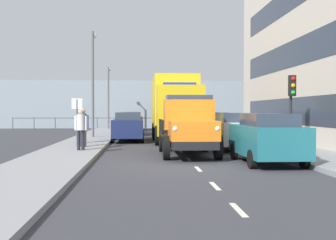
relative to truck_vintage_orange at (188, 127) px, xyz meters
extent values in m
plane|color=#38383D|center=(0.12, -5.36, -1.18)|extent=(80.00, 80.00, 0.00)
cube|color=gray|center=(-4.69, -5.36, -1.10)|extent=(2.66, 38.59, 0.15)
cube|color=gray|center=(4.93, -5.36, -1.10)|extent=(2.66, 38.59, 0.15)
cube|color=silver|center=(0.12, 9.13, -1.17)|extent=(0.12, 1.10, 0.01)
cube|color=silver|center=(0.12, 6.70, -1.17)|extent=(0.12, 1.10, 0.01)
cube|color=silver|center=(0.12, 3.76, -1.17)|extent=(0.12, 1.10, 0.01)
cube|color=silver|center=(0.12, 1.06, -1.17)|extent=(0.12, 1.10, 0.01)
cube|color=silver|center=(0.12, -1.91, -1.17)|extent=(0.12, 1.10, 0.01)
cube|color=silver|center=(0.12, -4.72, -1.17)|extent=(0.12, 1.10, 0.01)
cube|color=silver|center=(0.12, -7.42, -1.17)|extent=(0.12, 1.10, 0.01)
cube|color=silver|center=(0.12, -9.83, -1.17)|extent=(0.12, 1.10, 0.01)
cube|color=silver|center=(0.12, -12.39, -1.17)|extent=(0.12, 1.10, 0.01)
cube|color=silver|center=(0.12, -15.02, -1.17)|extent=(0.12, 1.10, 0.01)
cube|color=silver|center=(0.12, -17.27, -1.17)|extent=(0.12, 1.10, 0.01)
cube|color=silver|center=(0.12, -20.00, -1.17)|extent=(0.12, 1.10, 0.01)
cube|color=silver|center=(0.12, -22.48, -1.17)|extent=(0.12, 1.10, 0.01)
cube|color=#2D3847|center=(-6.05, -1.97, 0.62)|extent=(0.08, 22.53, 1.40)
cube|color=#2D3847|center=(-6.05, -1.97, 3.62)|extent=(0.08, 22.53, 1.40)
cube|color=#84939E|center=(0.12, -27.66, 1.32)|extent=(80.00, 0.80, 5.00)
cylinder|color=#4C5156|center=(-13.88, -24.06, -0.58)|extent=(0.08, 0.08, 1.20)
cylinder|color=#4C5156|center=(-11.88, -24.06, -0.58)|extent=(0.08, 0.08, 1.20)
cylinder|color=#4C5156|center=(-9.88, -24.06, -0.58)|extent=(0.08, 0.08, 1.20)
cylinder|color=#4C5156|center=(-7.88, -24.06, -0.58)|extent=(0.08, 0.08, 1.20)
cylinder|color=#4C5156|center=(-5.88, -24.06, -0.58)|extent=(0.08, 0.08, 1.20)
cylinder|color=#4C5156|center=(-3.88, -24.06, -0.58)|extent=(0.08, 0.08, 1.20)
cylinder|color=#4C5156|center=(-1.88, -24.06, -0.58)|extent=(0.08, 0.08, 1.20)
cylinder|color=#4C5156|center=(0.12, -24.06, -0.58)|extent=(0.08, 0.08, 1.20)
cylinder|color=#4C5156|center=(2.12, -24.06, -0.58)|extent=(0.08, 0.08, 1.20)
cylinder|color=#4C5156|center=(4.12, -24.06, -0.58)|extent=(0.08, 0.08, 1.20)
cylinder|color=#4C5156|center=(6.12, -24.06, -0.58)|extent=(0.08, 0.08, 1.20)
cylinder|color=#4C5156|center=(8.12, -24.06, -0.58)|extent=(0.08, 0.08, 1.20)
cylinder|color=#4C5156|center=(10.12, -24.06, -0.58)|extent=(0.08, 0.08, 1.20)
cylinder|color=#4C5156|center=(12.12, -24.06, -0.58)|extent=(0.08, 0.08, 1.20)
cylinder|color=#4C5156|center=(14.12, -24.06, -0.58)|extent=(0.08, 0.08, 1.20)
cube|color=#4C5156|center=(0.12, -24.06, -0.06)|extent=(28.00, 0.08, 0.08)
cube|color=black|center=(0.00, -0.38, -0.58)|extent=(1.64, 5.60, 0.30)
cube|color=orange|center=(0.00, 1.47, -0.08)|extent=(1.72, 1.90, 0.70)
cube|color=silver|center=(0.00, 2.36, -0.11)|extent=(1.16, 0.08, 0.56)
sphere|color=white|center=(-0.73, 2.36, 0.02)|extent=(0.20, 0.20, 0.20)
sphere|color=white|center=(0.73, 2.36, 0.02)|extent=(0.20, 0.20, 0.20)
cube|color=orange|center=(0.00, -0.04, 0.50)|extent=(1.93, 1.34, 1.15)
cube|color=#2D3847|center=(0.00, -0.04, 0.97)|extent=(1.78, 1.23, 0.56)
cube|color=#2D2319|center=(0.00, -1.72, -0.35)|extent=(2.10, 2.80, 0.16)
cube|color=black|center=(-1.01, -1.72, -0.03)|extent=(0.08, 2.80, 0.56)
cube|color=black|center=(1.01, -1.72, -0.03)|extent=(0.08, 2.80, 0.56)
cylinder|color=black|center=(-0.97, 1.30, -0.73)|extent=(0.24, 0.90, 0.90)
cylinder|color=black|center=(0.97, 1.30, -0.73)|extent=(0.24, 0.90, 0.90)
cylinder|color=black|center=(-0.97, -1.92, -0.73)|extent=(0.24, 0.90, 0.90)
cylinder|color=black|center=(0.97, -1.92, -0.73)|extent=(0.24, 0.90, 0.90)
cube|color=gold|center=(-0.12, -5.18, 0.64)|extent=(2.40, 2.21, 2.60)
cube|color=#2D3847|center=(-0.12, -5.18, 1.21)|extent=(2.20, 2.04, 0.80)
cube|color=#1933B2|center=(-0.12, -5.18, 2.04)|extent=(1.75, 0.20, 0.16)
cube|color=gold|center=(-0.12, -9.17, 1.19)|extent=(2.50, 5.95, 3.00)
cube|color=black|center=(-0.12, -8.24, -0.48)|extent=(2.00, 8.07, 0.36)
cylinder|color=black|center=(-1.27, -5.26, -0.66)|extent=(0.28, 1.04, 1.04)
cylinder|color=black|center=(1.03, -5.26, -0.66)|extent=(0.28, 1.04, 1.04)
cylinder|color=black|center=(-1.27, -8.87, -0.66)|extent=(0.28, 1.04, 1.04)
cylinder|color=black|center=(1.03, -8.87, -0.66)|extent=(0.28, 1.04, 1.04)
cylinder|color=black|center=(-1.27, -11.00, -0.66)|extent=(0.28, 1.04, 1.04)
cylinder|color=black|center=(1.03, -11.00, -0.66)|extent=(0.28, 1.04, 1.04)
cube|color=#1E6670|center=(-2.41, 2.54, -0.38)|extent=(1.77, 4.02, 1.00)
cube|color=#2D3847|center=(-2.41, 2.74, 0.33)|extent=(1.46, 2.21, 0.42)
cylinder|color=black|center=(-1.57, 1.30, -0.88)|extent=(0.18, 0.60, 0.60)
cylinder|color=black|center=(-3.26, 1.30, -0.88)|extent=(0.18, 0.60, 0.60)
cylinder|color=black|center=(-1.57, 3.79, -0.88)|extent=(0.18, 0.60, 0.60)
cylinder|color=black|center=(-3.26, 3.79, -0.88)|extent=(0.18, 0.60, 0.60)
cube|color=white|center=(-2.41, -2.90, -0.38)|extent=(1.72, 4.58, 1.00)
cube|color=#2D3847|center=(-2.41, -2.70, 0.33)|extent=(1.41, 2.52, 0.42)
cylinder|color=black|center=(-1.60, -4.32, -0.88)|extent=(0.18, 0.60, 0.60)
cylinder|color=black|center=(-3.23, -4.32, -0.88)|extent=(0.18, 0.60, 0.60)
cylinder|color=black|center=(-1.60, -1.48, -0.88)|extent=(0.18, 0.60, 0.60)
cylinder|color=black|center=(-3.23, -1.48, -0.88)|extent=(0.18, 0.60, 0.60)
cube|color=maroon|center=(-2.41, -8.76, -0.38)|extent=(1.79, 4.46, 1.00)
cube|color=#2D3847|center=(-2.41, -8.56, 0.33)|extent=(1.47, 2.45, 0.42)
cylinder|color=black|center=(-1.56, -10.14, -0.88)|extent=(0.18, 0.60, 0.60)
cylinder|color=black|center=(-3.27, -10.14, -0.88)|extent=(0.18, 0.60, 0.60)
cylinder|color=black|center=(-1.56, -7.38, -0.88)|extent=(0.18, 0.60, 0.60)
cylinder|color=black|center=(-3.27, -7.38, -0.88)|extent=(0.18, 0.60, 0.60)
cube|color=slate|center=(-2.41, -14.02, -0.38)|extent=(1.83, 4.36, 1.00)
cube|color=#2D3847|center=(-2.41, -13.82, 0.33)|extent=(1.50, 2.40, 0.42)
cylinder|color=black|center=(-1.54, -15.38, -0.88)|extent=(0.18, 0.60, 0.60)
cylinder|color=black|center=(-3.28, -15.38, -0.88)|extent=(0.18, 0.60, 0.60)
cylinder|color=black|center=(-1.54, -12.67, -0.88)|extent=(0.18, 0.60, 0.60)
cylinder|color=black|center=(-3.28, -12.67, -0.88)|extent=(0.18, 0.60, 0.60)
cube|color=navy|center=(2.65, -8.30, -0.38)|extent=(1.75, 4.56, 1.00)
cube|color=#2D3847|center=(2.65, -8.50, 0.33)|extent=(1.43, 2.51, 0.42)
cylinder|color=black|center=(1.82, -6.88, -0.88)|extent=(0.18, 0.60, 0.60)
cylinder|color=black|center=(3.48, -6.88, -0.88)|extent=(0.18, 0.60, 0.60)
cylinder|color=black|center=(1.82, -9.71, -0.88)|extent=(0.18, 0.60, 0.60)
cylinder|color=black|center=(3.48, -9.71, -0.88)|extent=(0.18, 0.60, 0.60)
cube|color=black|center=(2.65, -15.32, -0.38)|extent=(1.73, 4.61, 1.00)
cube|color=#2D3847|center=(2.65, -15.52, 0.33)|extent=(1.42, 2.53, 0.42)
cylinder|color=black|center=(1.83, -13.89, -0.88)|extent=(0.18, 0.60, 0.60)
cylinder|color=black|center=(3.48, -13.89, -0.88)|extent=(0.18, 0.60, 0.60)
cylinder|color=black|center=(1.83, -16.75, -0.88)|extent=(0.18, 0.60, 0.60)
cylinder|color=black|center=(3.48, -16.75, -0.88)|extent=(0.18, 0.60, 0.60)
cube|color=#B21E1E|center=(2.65, -22.19, -0.38)|extent=(1.77, 4.61, 1.00)
cube|color=#2D3847|center=(2.65, -22.39, 0.33)|extent=(1.45, 2.54, 0.42)
cylinder|color=black|center=(1.81, -20.76, -0.88)|extent=(0.18, 0.60, 0.60)
cylinder|color=black|center=(3.50, -20.76, -0.88)|extent=(0.18, 0.60, 0.60)
cylinder|color=black|center=(1.81, -23.62, -0.88)|extent=(0.18, 0.60, 0.60)
cylinder|color=black|center=(3.50, -23.62, -0.88)|extent=(0.18, 0.60, 0.60)
cylinder|color=black|center=(4.35, -1.20, -0.61)|extent=(0.14, 0.14, 0.85)
cylinder|color=black|center=(4.53, -1.20, -0.61)|extent=(0.14, 0.14, 0.85)
cylinder|color=silver|center=(4.44, -1.20, 0.15)|extent=(0.34, 0.34, 0.67)
cylinder|color=silver|center=(4.22, -1.20, 0.12)|extent=(0.09, 0.09, 0.62)
cylinder|color=silver|center=(4.66, -1.20, 0.12)|extent=(0.09, 0.09, 0.62)
sphere|color=tan|center=(4.44, -1.20, 0.60)|extent=(0.23, 0.23, 0.23)
cylinder|color=#383342|center=(4.49, -2.90, -0.60)|extent=(0.14, 0.14, 0.86)
cylinder|color=#383342|center=(4.67, -2.90, -0.60)|extent=(0.14, 0.14, 0.86)
cylinder|color=#2D4C8C|center=(4.58, -2.90, 0.17)|extent=(0.34, 0.34, 0.68)
cylinder|color=#2D4C8C|center=(4.36, -2.90, 0.14)|extent=(0.09, 0.09, 0.63)
cylinder|color=#2D4C8C|center=(4.80, -2.90, 0.14)|extent=(0.09, 0.09, 0.63)
sphere|color=tan|center=(4.58, -2.90, 0.63)|extent=(0.23, 0.23, 0.23)
cylinder|color=#4C473D|center=(4.80, -5.24, -0.63)|extent=(0.14, 0.14, 0.80)
cylinder|color=#4C473D|center=(4.98, -5.24, -0.63)|extent=(0.14, 0.14, 0.80)
cylinder|color=maroon|center=(4.89, -5.24, 0.09)|extent=(0.34, 0.34, 0.63)
cylinder|color=maroon|center=(4.67, -5.24, 0.05)|extent=(0.09, 0.09, 0.58)
cylinder|color=maroon|center=(5.11, -5.24, 0.05)|extent=(0.09, 0.09, 0.58)
sphere|color=tan|center=(4.89, -5.24, 0.51)|extent=(0.22, 0.22, 0.22)
cylinder|color=black|center=(-4.63, -1.21, 0.57)|extent=(0.12, 0.12, 3.20)
cube|color=black|center=(-4.63, -1.07, 1.72)|extent=(0.28, 0.24, 0.90)
sphere|color=red|center=(-4.63, -0.95, 2.02)|extent=(0.18, 0.18, 0.18)
sphere|color=orange|center=(-4.63, -0.95, 1.72)|extent=(0.18, 0.18, 0.18)
sphere|color=green|center=(-4.63, -0.95, 1.42)|extent=(0.18, 0.18, 0.18)
cylinder|color=#59595B|center=(4.96, -10.29, 2.33)|extent=(0.16, 0.16, 6.73)
cylinder|color=#59595B|center=(4.96, -10.74, 5.60)|extent=(0.10, 0.90, 0.10)
sphere|color=silver|center=(4.96, -11.19, 5.55)|extent=(0.32, 0.32, 0.32)
cylinder|color=#59595B|center=(4.95, -22.88, 1.84)|extent=(0.16, 0.16, 5.74)
cylinder|color=#59595B|center=(4.95, -23.33, 4.62)|extent=(0.10, 0.90, 0.10)
sphere|color=silver|center=(4.95, -23.78, 4.57)|extent=(0.32, 0.32, 0.32)
cylinder|color=#4C4C4C|center=(4.89, -3.15, 0.07)|extent=(0.07, 0.07, 2.20)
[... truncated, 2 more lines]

